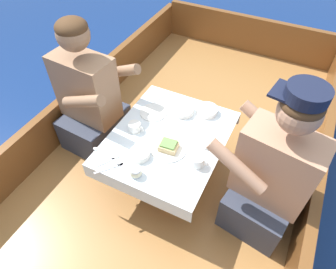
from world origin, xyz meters
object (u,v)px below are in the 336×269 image
(person_port, at_px, (90,100))
(coffee_cup_starboard, at_px, (135,127))
(person_starboard, at_px, (271,176))
(coffee_cup_port, at_px, (198,161))
(sandwich, at_px, (169,146))
(tin_can, at_px, (136,172))

(person_port, distance_m, coffee_cup_starboard, 0.44)
(person_port, bearing_deg, person_starboard, 0.05)
(person_port, height_order, coffee_cup_port, person_port)
(person_starboard, relative_size, coffee_cup_port, 9.62)
(sandwich, distance_m, tin_can, 0.26)
(person_port, relative_size, coffee_cup_starboard, 9.36)
(person_port, height_order, person_starboard, person_starboard)
(person_port, bearing_deg, sandwich, -8.50)
(person_port, height_order, sandwich, person_port)
(person_port, relative_size, person_starboard, 0.98)
(coffee_cup_starboard, relative_size, tin_can, 1.56)
(coffee_cup_port, bearing_deg, tin_can, -141.99)
(sandwich, bearing_deg, person_port, 167.49)
(coffee_cup_starboard, bearing_deg, person_port, 166.43)
(coffee_cup_starboard, distance_m, tin_can, 0.35)
(person_port, relative_size, sandwich, 8.62)
(coffee_cup_starboard, xyz_separation_m, tin_can, (0.18, -0.29, -0.00))
(person_port, relative_size, tin_can, 14.64)
(coffee_cup_starboard, bearing_deg, tin_can, -58.47)
(coffee_cup_starboard, bearing_deg, person_starboard, 1.02)
(person_port, bearing_deg, coffee_cup_starboard, -9.56)
(person_starboard, bearing_deg, person_port, 5.73)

